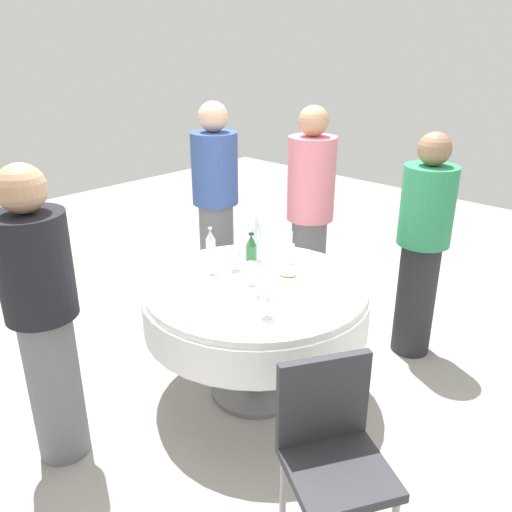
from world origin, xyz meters
name	(u,v)px	position (x,y,z in m)	size (l,w,h in m)	color
ground_plane	(256,390)	(0.00, 0.00, 0.00)	(10.00, 10.00, 0.00)	gray
dining_table	(256,307)	(0.00, 0.00, 0.59)	(1.31, 1.31, 0.74)	white
bottle_green_north	(251,254)	(0.15, -0.11, 0.85)	(0.07, 0.07, 0.25)	#2D6B38
bottle_clear_right	(256,239)	(0.24, -0.25, 0.88)	(0.06, 0.06, 0.31)	silver
bottle_clear_rear	(211,253)	(0.29, 0.08, 0.88)	(0.06, 0.06, 0.29)	silver
wine_glass_outer	(267,300)	(-0.31, 0.25, 0.84)	(0.07, 0.07, 0.14)	white
wine_glass_near	(251,270)	(0.01, 0.03, 0.84)	(0.06, 0.06, 0.14)	white
wine_glass_front	(287,238)	(0.18, -0.49, 0.84)	(0.07, 0.07, 0.14)	white
wine_glass_left	(289,250)	(0.05, -0.35, 0.83)	(0.06, 0.06, 0.13)	white
wine_glass_east	(235,255)	(0.23, -0.05, 0.84)	(0.07, 0.07, 0.14)	white
plate_east	(266,297)	(-0.17, 0.11, 0.75)	(0.24, 0.24, 0.04)	white
plate_far	(288,275)	(-0.07, -0.20, 0.75)	(0.25, 0.25, 0.04)	white
spoon_right	(312,319)	(-0.49, 0.11, 0.74)	(0.18, 0.02, 0.01)	silver
fork_rear	(323,299)	(-0.39, -0.11, 0.74)	(0.18, 0.02, 0.01)	silver
folded_napkin	(217,259)	(0.42, -0.08, 0.75)	(0.17, 0.17, 0.02)	white
person_north	(43,316)	(0.39, 1.08, 0.82)	(0.34, 0.34, 1.56)	slate
person_right	(422,245)	(-0.46, -1.10, 0.80)	(0.34, 0.34, 1.53)	#26262B
person_rear	(310,215)	(0.34, -0.93, 0.86)	(0.34, 0.34, 1.64)	slate
person_outer	(216,209)	(0.93, -0.55, 0.87)	(0.34, 0.34, 1.65)	slate
chair_front	(331,444)	(-0.95, 0.56, 0.52)	(0.55, 0.55, 0.87)	#2D2D33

